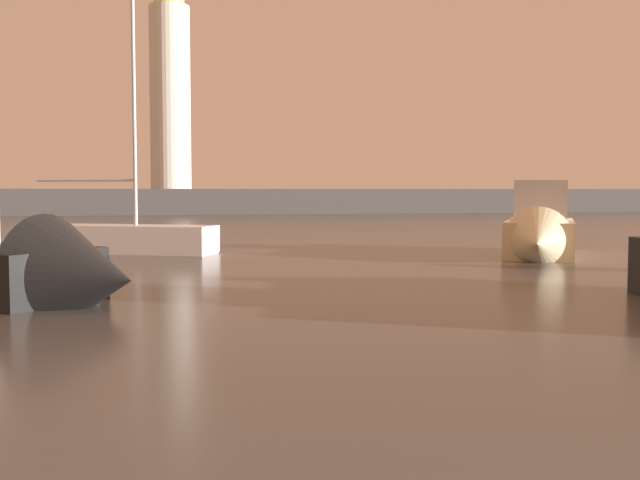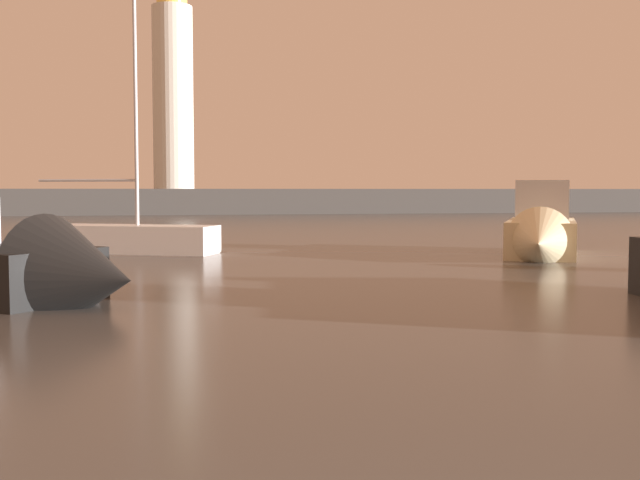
{
  "view_description": "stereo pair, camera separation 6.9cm",
  "coord_description": "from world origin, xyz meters",
  "views": [
    {
      "loc": [
        -1.55,
        -1.59,
        2.03
      ],
      "look_at": [
        1.58,
        13.14,
        1.05
      ],
      "focal_mm": 43.02,
      "sensor_mm": 36.0,
      "label": 1
    },
    {
      "loc": [
        -1.48,
        -1.6,
        2.03
      ],
      "look_at": [
        1.58,
        13.14,
        1.05
      ],
      "focal_mm": 43.02,
      "sensor_mm": 36.0,
      "label": 2
    }
  ],
  "objects": [
    {
      "name": "breakwater",
      "position": [
        0.0,
        66.0,
        1.08
      ],
      "size": [
        87.73,
        6.77,
        2.17
      ],
      "primitive_type": "cube",
      "color": "#423F3D",
      "rests_on": "ground_plane"
    },
    {
      "name": "ground_plane",
      "position": [
        0.0,
        33.0,
        0.0
      ],
      "size": [
        220.0,
        220.0,
        0.0
      ],
      "primitive_type": "plane",
      "color": "#4C4742"
    },
    {
      "name": "lighthouse",
      "position": [
        -0.35,
        66.0,
        11.15
      ],
      "size": [
        3.46,
        3.46,
        18.97
      ],
      "color": "silver",
      "rests_on": "breakwater"
    },
    {
      "name": "motorboat_1",
      "position": [
        9.85,
        19.83,
        0.78
      ],
      "size": [
        4.85,
        6.6,
        2.71
      ],
      "color": "beige",
      "rests_on": "ground_plane"
    },
    {
      "name": "sailboat_moored",
      "position": [
        -2.82,
        24.15,
        0.51
      ],
      "size": [
        6.51,
        4.14,
        9.01
      ],
      "color": "white",
      "rests_on": "ground_plane"
    }
  ]
}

